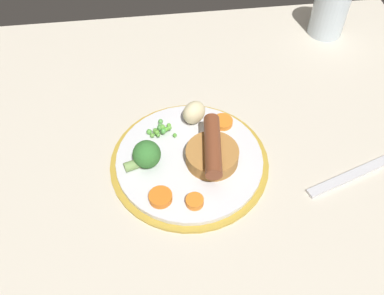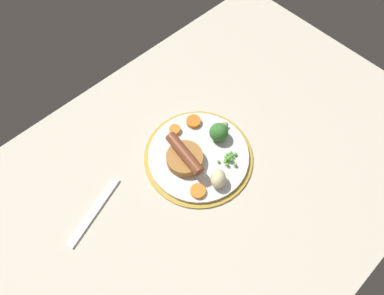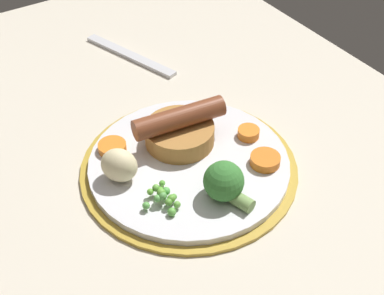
% 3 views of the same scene
% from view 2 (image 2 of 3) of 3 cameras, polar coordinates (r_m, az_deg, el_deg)
% --- Properties ---
extents(dining_table, '(1.10, 0.80, 0.03)m').
position_cam_2_polar(dining_table, '(0.85, 4.30, -2.70)').
color(dining_table, beige).
rests_on(dining_table, ground).
extents(dinner_plate, '(0.27, 0.27, 0.01)m').
position_cam_2_polar(dinner_plate, '(0.83, 1.08, -1.42)').
color(dinner_plate, '#B79333').
rests_on(dinner_plate, dining_table).
extents(sausage_pudding, '(0.09, 0.12, 0.05)m').
position_cam_2_polar(sausage_pudding, '(0.80, -1.24, -1.59)').
color(sausage_pudding, '#AD7538').
rests_on(sausage_pudding, dinner_plate).
extents(pea_pile, '(0.05, 0.04, 0.02)m').
position_cam_2_polar(pea_pile, '(0.82, 6.27, -1.73)').
color(pea_pile, '#5AA43E').
rests_on(pea_pile, dinner_plate).
extents(broccoli_floret_far, '(0.06, 0.05, 0.05)m').
position_cam_2_polar(broccoli_floret_far, '(0.83, 4.54, 2.61)').
color(broccoli_floret_far, '#387A33').
rests_on(broccoli_floret_far, dinner_plate).
extents(potato_chunk_0, '(0.06, 0.05, 0.04)m').
position_cam_2_polar(potato_chunk_0, '(0.78, 4.39, -5.20)').
color(potato_chunk_0, beige).
rests_on(potato_chunk_0, dinner_plate).
extents(carrot_slice_0, '(0.04, 0.04, 0.01)m').
position_cam_2_polar(carrot_slice_0, '(0.86, -2.88, 2.96)').
color(carrot_slice_0, orange).
rests_on(carrot_slice_0, dinner_plate).
extents(carrot_slice_1, '(0.04, 0.04, 0.01)m').
position_cam_2_polar(carrot_slice_1, '(0.87, 0.26, 4.35)').
color(carrot_slice_1, orange).
rests_on(carrot_slice_1, dinner_plate).
extents(carrot_slice_2, '(0.04, 0.04, 0.01)m').
position_cam_2_polar(carrot_slice_2, '(0.78, 1.00, -7.29)').
color(carrot_slice_2, orange).
rests_on(carrot_slice_2, dinner_plate).
extents(fork, '(0.18, 0.07, 0.01)m').
position_cam_2_polar(fork, '(0.81, -15.91, -10.18)').
color(fork, silver).
rests_on(fork, dining_table).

